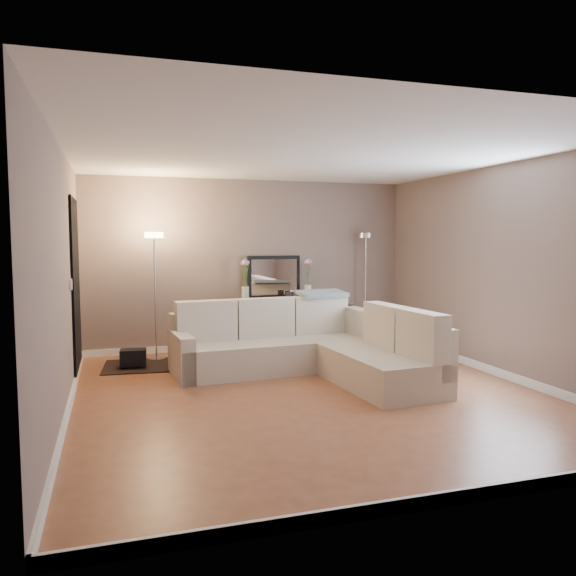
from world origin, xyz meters
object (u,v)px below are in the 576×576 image
object	(u,v)px
floor_lamp_lit	(155,270)
floor_lamp_unlit	(366,266)
console_table	(272,323)
sectional_sofa	(310,347)

from	to	relation	value
floor_lamp_lit	floor_lamp_unlit	bearing A→B (deg)	4.30
console_table	floor_lamp_unlit	world-z (taller)	floor_lamp_unlit
console_table	floor_lamp_lit	world-z (taller)	floor_lamp_lit
sectional_sofa	floor_lamp_unlit	size ratio (longest dim) A/B	1.55
console_table	floor_lamp_unlit	xyz separation A→B (m)	(1.55, -0.02, 0.85)
console_table	floor_lamp_unlit	size ratio (longest dim) A/B	0.68
sectional_sofa	console_table	size ratio (longest dim) A/B	2.28
console_table	floor_lamp_lit	size ratio (longest dim) A/B	0.68
sectional_sofa	console_table	bearing A→B (deg)	90.88
floor_lamp_lit	sectional_sofa	bearing A→B (deg)	-37.91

